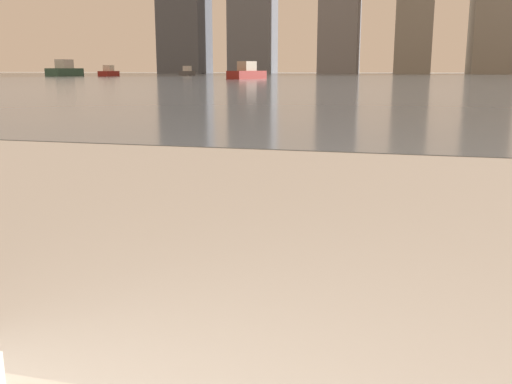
{
  "coord_description": "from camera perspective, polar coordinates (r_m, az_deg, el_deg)",
  "views": [
    {
      "loc": [
        0.57,
        0.26,
        0.97
      ],
      "look_at": [
        0.03,
        2.37,
        0.5
      ],
      "focal_mm": 40.0,
      "sensor_mm": 36.0,
      "label": 1
    }
  ],
  "objects": [
    {
      "name": "harbor_boat_1",
      "position": [
        54.5,
        -0.92,
        11.83
      ],
      "size": [
        2.98,
        4.6,
        1.63
      ],
      "color": "maroon",
      "rests_on": "harbor_water"
    },
    {
      "name": "harbor_water",
      "position": [
        61.75,
        14.22,
        10.98
      ],
      "size": [
        180.0,
        110.0,
        0.01
      ],
      "color": "slate",
      "rests_on": "ground_plane"
    },
    {
      "name": "harbor_boat_3",
      "position": [
        81.56,
        -18.59,
        11.48
      ],
      "size": [
        2.28,
        5.85,
        2.16
      ],
      "color": "#335647",
      "rests_on": "harbor_water"
    },
    {
      "name": "harbor_boat_4",
      "position": [
        84.32,
        -6.89,
        11.82
      ],
      "size": [
        1.36,
        3.64,
        1.35
      ],
      "color": "#4C4C51",
      "rests_on": "harbor_water"
    },
    {
      "name": "skyline_tower_1",
      "position": [
        122.48,
        -0.32,
        18.39
      ],
      "size": [
        8.88,
        7.98,
        28.21
      ],
      "color": "slate",
      "rests_on": "ground_plane"
    },
    {
      "name": "harbor_boat_0",
      "position": [
        77.93,
        -14.51,
        11.51
      ],
      "size": [
        1.48,
        3.81,
        1.4
      ],
      "color": "maroon",
      "rests_on": "harbor_water"
    }
  ]
}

